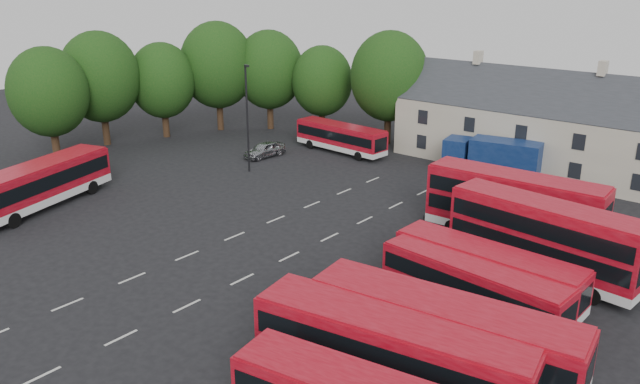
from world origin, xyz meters
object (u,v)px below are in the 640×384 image
Objects in this scene: silver_car at (265,149)px; bus_west at (40,182)px; bus_dd_south at (544,235)px; box_truck at (493,157)px; lamppost at (247,116)px.

bus_west is at bearing -93.77° from silver_car.
bus_dd_south reaches higher than box_truck.
bus_dd_south is 1.35× the size of box_truck.
bus_west is 17.48m from lamppost.
box_truck is at bearing -56.18° from bus_west.
bus_west is (-33.13, -12.94, -0.53)m from bus_dd_south.
bus_dd_south is 28.17m from lamppost.
silver_car is (-19.80, -7.65, -1.22)m from box_truck.
bus_west is 2.82× the size of silver_car.
box_truck is at bearing 34.17° from lamppost.
silver_car is (-30.12, 7.70, -1.83)m from bus_dd_south.
box_truck reaches higher than bus_west.
silver_car is at bearing 118.12° from lamppost.
box_truck is (-10.32, 15.34, -0.61)m from bus_dd_south.
bus_dd_south is 2.57× the size of silver_car.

